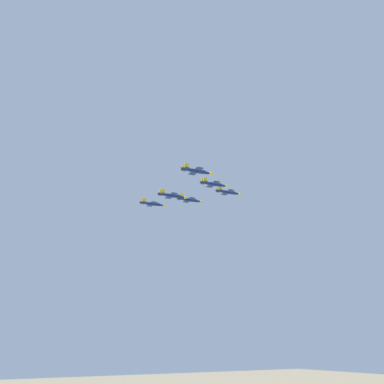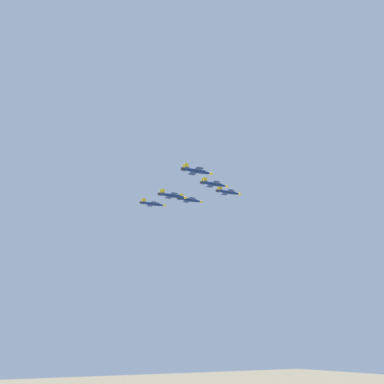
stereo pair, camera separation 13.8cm
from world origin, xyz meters
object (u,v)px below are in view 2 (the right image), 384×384
Objects in this scene: jet_lead at (229,192)px; jet_left_outer at (153,204)px; jet_right_outer at (197,171)px; jet_slot_rear at (172,196)px; jet_right_wingman at (214,184)px; jet_left_wingman at (190,200)px.

jet_lead is 1.01× the size of jet_left_outer.
jet_lead is at bearing -39.22° from jet_left_outer.
jet_lead reaches higher than jet_left_outer.
jet_left_outer is 0.97× the size of jet_right_outer.
jet_left_outer is at bearing 90.74° from jet_slot_rear.
jet_right_wingman is 0.97× the size of jet_right_outer.
jet_right_outer is 30.15m from jet_slot_rear.
jet_right_outer is (-26.85, 37.66, -3.73)m from jet_lead.
jet_right_outer is at bearing -88.86° from jet_left_outer.
jet_lead is 0.99× the size of jet_left_wingman.
jet_right_wingman reaches higher than jet_slot_rear.
jet_slot_rear is at bearing 90.32° from jet_right_outer.
jet_lead is 46.40m from jet_right_outer.
jet_right_outer is (-59.69, 5.10, -0.36)m from jet_left_outer.
jet_lead reaches higher than jet_left_wingman.
jet_right_wingman is 48.27m from jet_left_outer.
jet_lead is 46.38m from jet_left_outer.
jet_right_wingman reaches higher than jet_right_outer.
jet_right_wingman is at bearing -90.79° from jet_left_wingman.
jet_lead is at bearing 41.34° from jet_right_wingman.
jet_right_wingman is 23.15m from jet_right_outer.
jet_left_wingman is at bearing 140.40° from jet_lead.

